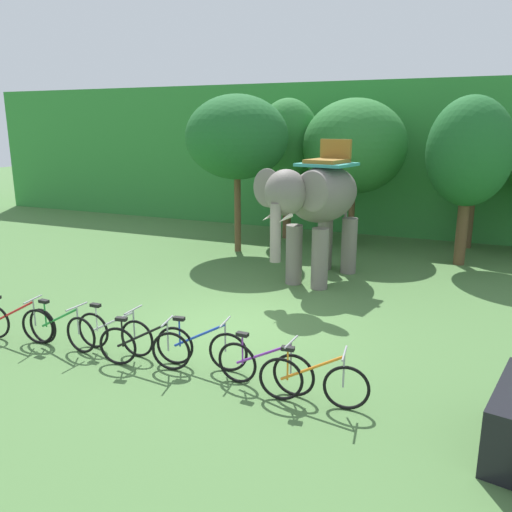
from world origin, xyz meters
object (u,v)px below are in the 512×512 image
object	(u,v)px
bike_red	(16,322)
bike_blue	(201,347)
bike_black	(144,347)
tree_center_right	(469,152)
tree_center	(288,143)
bike_orange	(313,381)
tree_far_right	(474,164)
bike_purple	(264,367)
bike_white	(114,333)
bike_green	(61,329)
tree_right	(237,138)
elephant	(318,201)
tree_left	(354,147)

from	to	relation	value
bike_red	bike_blue	world-z (taller)	same
bike_black	bike_red	bearing A→B (deg)	-179.31
bike_black	bike_blue	world-z (taller)	same
tree_center_right	bike_black	bearing A→B (deg)	-115.93
tree_center	bike_orange	size ratio (longest dim) A/B	2.99
tree_far_right	bike_purple	world-z (taller)	tree_far_right
tree_far_right	bike_blue	world-z (taller)	tree_far_right
bike_white	bike_orange	xyz separation A→B (m)	(3.98, -0.35, 0.00)
bike_purple	bike_green	bearing A→B (deg)	-179.23
bike_green	bike_purple	xyz separation A→B (m)	(4.18, 0.06, 0.00)
tree_center_right	bike_purple	bearing A→B (deg)	-104.53
tree_right	bike_blue	distance (m)	9.39
bike_blue	elephant	bearing A→B (deg)	87.17
tree_center	elephant	distance (m)	5.79
bike_white	elephant	bearing A→B (deg)	70.65
tree_center_right	bike_white	xyz separation A→B (m)	(-5.60, -9.38, -2.99)
tree_right	bike_red	world-z (taller)	tree_right
bike_white	bike_purple	bearing A→B (deg)	-3.46
tree_center	tree_far_right	bearing A→B (deg)	8.81
tree_center_right	bike_blue	world-z (taller)	tree_center_right
tree_center_right	bike_red	world-z (taller)	tree_center_right
tree_far_right	bike_blue	xyz separation A→B (m)	(-3.91, -11.82, -2.50)
tree_left	bike_green	bearing A→B (deg)	-105.41
tree_center	bike_white	bearing A→B (deg)	-86.88
tree_right	tree_center	size ratio (longest dim) A/B	1.00
bike_white	bike_purple	distance (m)	3.13
bike_red	bike_black	bearing A→B (deg)	0.69
bike_orange	tree_far_right	bearing A→B (deg)	81.94
bike_blue	bike_orange	xyz separation A→B (m)	(2.18, -0.42, 0.00)
bike_purple	bike_blue	bearing A→B (deg)	168.61
tree_far_right	elephant	world-z (taller)	tree_far_right
bike_black	bike_white	bearing A→B (deg)	160.29
tree_far_right	tree_center_right	bearing A→B (deg)	-92.62
bike_red	tree_center	bearing A→B (deg)	82.30
bike_green	bike_purple	size ratio (longest dim) A/B	1.00
tree_far_right	bike_white	distance (m)	13.43
tree_right	bike_white	size ratio (longest dim) A/B	2.99
tree_center	bike_orange	distance (m)	12.56
bike_green	bike_blue	bearing A→B (deg)	6.41
elephant	bike_orange	xyz separation A→B (m)	(1.89, -6.31, -1.82)
tree_center_right	elephant	world-z (taller)	tree_center_right
elephant	bike_blue	size ratio (longest dim) A/B	2.49
tree_right	tree_left	xyz separation A→B (m)	(3.30, 2.34, -0.32)
tree_left	bike_blue	xyz separation A→B (m)	(-0.12, -10.51, -3.05)
tree_right	bike_black	size ratio (longest dim) A/B	3.03
tree_center	tree_center_right	world-z (taller)	tree_center
tree_far_right	elephant	xyz separation A→B (m)	(-3.62, -5.93, -0.68)
tree_center	tree_far_right	size ratio (longest dim) A/B	1.26
tree_right	tree_left	distance (m)	4.06
tree_left	tree_center	bearing A→B (deg)	172.61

